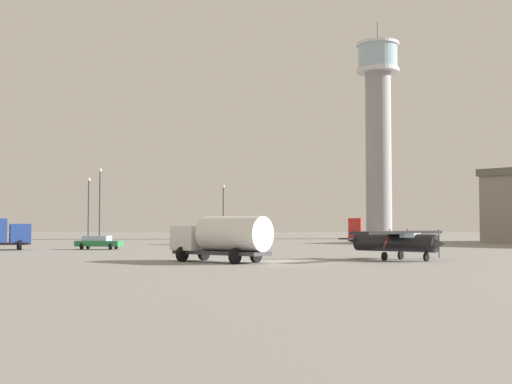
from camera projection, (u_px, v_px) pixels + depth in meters
The scene contains 9 objects.
ground_plane at pixel (292, 261), 45.80m from camera, with size 400.00×400.00×0.00m, color gray.
control_tower at pixel (378, 125), 125.39m from camera, with size 7.82×7.82×40.06m.
airplane_black at pixel (394, 240), 47.44m from camera, with size 7.84×8.44×2.94m.
truck_fuel_tanker_white at pixel (223, 237), 44.64m from camera, with size 7.00×6.04×3.00m.
truck_fuel_tanker_orange at pixel (221, 231), 85.17m from camera, with size 6.23×5.50×3.01m.
car_green at pixel (99, 242), 68.32m from camera, with size 4.75×2.67×1.37m.
light_post_west at pixel (89, 205), 89.01m from camera, with size 0.44×0.44×8.60m.
light_post_east at pixel (100, 200), 88.75m from camera, with size 0.44×0.44×9.82m.
light_post_centre at pixel (223, 208), 99.38m from camera, with size 0.44×0.44×8.32m.
Camera 1 is at (-1.52, -46.02, 2.41)m, focal length 47.94 mm.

